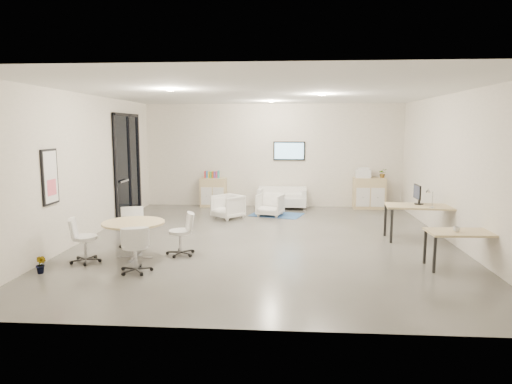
{
  "coord_description": "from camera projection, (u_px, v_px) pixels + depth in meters",
  "views": [
    {
      "loc": [
        0.47,
        -9.78,
        2.45
      ],
      "look_at": [
        -0.25,
        0.4,
        1.02
      ],
      "focal_mm": 32.0,
      "sensor_mm": 36.0,
      "label": 1
    }
  ],
  "objects": [
    {
      "name": "room_shell",
      "position": [
        266.0,
        168.0,
        9.82
      ],
      "size": [
        9.6,
        10.6,
        4.8
      ],
      "color": "#4D4B46",
      "rests_on": "ground"
    },
    {
      "name": "glass_door",
      "position": [
        128.0,
        163.0,
        12.58
      ],
      "size": [
        0.09,
        1.9,
        2.85
      ],
      "color": "black",
      "rests_on": "room_shell"
    },
    {
      "name": "artwork",
      "position": [
        50.0,
        177.0,
        8.52
      ],
      "size": [
        0.05,
        0.54,
        1.04
      ],
      "color": "black",
      "rests_on": "room_shell"
    },
    {
      "name": "wall_tv",
      "position": [
        289.0,
        151.0,
        14.17
      ],
      "size": [
        0.98,
        0.06,
        0.58
      ],
      "color": "black",
      "rests_on": "room_shell"
    },
    {
      "name": "ceiling_spots",
      "position": [
        259.0,
        96.0,
        10.43
      ],
      "size": [
        3.14,
        4.14,
        0.03
      ],
      "color": "#FFEAC6",
      "rests_on": "room_shell"
    },
    {
      "name": "sideboard_left",
      "position": [
        213.0,
        192.0,
        14.32
      ],
      "size": [
        0.8,
        0.42,
        0.9
      ],
      "color": "tan",
      "rests_on": "room_shell"
    },
    {
      "name": "sideboard_right",
      "position": [
        369.0,
        193.0,
        13.96
      ],
      "size": [
        0.95,
        0.46,
        0.95
      ],
      "color": "tan",
      "rests_on": "room_shell"
    },
    {
      "name": "books",
      "position": [
        212.0,
        174.0,
        14.25
      ],
      "size": [
        0.47,
        0.14,
        0.22
      ],
      "color": "red",
      "rests_on": "sideboard_left"
    },
    {
      "name": "printer",
      "position": [
        363.0,
        173.0,
        13.89
      ],
      "size": [
        0.45,
        0.38,
        0.31
      ],
      "rotation": [
        0.0,
        0.0,
        -0.05
      ],
      "color": "white",
      "rests_on": "sideboard_right"
    },
    {
      "name": "loveseat",
      "position": [
        282.0,
        198.0,
        14.05
      ],
      "size": [
        1.52,
        0.82,
        0.56
      ],
      "rotation": [
        0.0,
        0.0,
        -0.05
      ],
      "color": "white",
      "rests_on": "room_shell"
    },
    {
      "name": "blue_rug",
      "position": [
        276.0,
        215.0,
        12.99
      ],
      "size": [
        1.62,
        1.3,
        0.01
      ],
      "primitive_type": "cube",
      "rotation": [
        0.0,
        0.0,
        -0.29
      ],
      "color": "#2B4985",
      "rests_on": "room_shell"
    },
    {
      "name": "armchair_left",
      "position": [
        228.0,
        205.0,
        12.44
      ],
      "size": [
        0.95,
        0.95,
        0.71
      ],
      "primitive_type": "imported",
      "rotation": [
        0.0,
        0.0,
        -0.73
      ],
      "color": "white",
      "rests_on": "room_shell"
    },
    {
      "name": "armchair_right",
      "position": [
        270.0,
        204.0,
        12.81
      ],
      "size": [
        0.81,
        0.78,
        0.69
      ],
      "primitive_type": "imported",
      "rotation": [
        0.0,
        0.0,
        -0.26
      ],
      "color": "white",
      "rests_on": "room_shell"
    },
    {
      "name": "desk_rear",
      "position": [
        421.0,
        209.0,
        10.0
      ],
      "size": [
        1.55,
        0.89,
        0.77
      ],
      "rotation": [
        0.0,
        0.0,
        -0.1
      ],
      "color": "tan",
      "rests_on": "room_shell"
    },
    {
      "name": "desk_front",
      "position": [
        465.0,
        235.0,
        7.94
      ],
      "size": [
        1.31,
        0.7,
        0.67
      ],
      "rotation": [
        0.0,
        0.0,
        0.04
      ],
      "color": "tan",
      "rests_on": "room_shell"
    },
    {
      "name": "monitor",
      "position": [
        418.0,
        194.0,
        10.11
      ],
      "size": [
        0.2,
        0.5,
        0.44
      ],
      "color": "black",
      "rests_on": "desk_rear"
    },
    {
      "name": "round_table",
      "position": [
        134.0,
        226.0,
        8.58
      ],
      "size": [
        1.16,
        1.16,
        0.71
      ],
      "color": "tan",
      "rests_on": "room_shell"
    },
    {
      "name": "meeting_chairs",
      "position": [
        134.0,
        237.0,
        8.61
      ],
      "size": [
        2.38,
        2.38,
        0.82
      ],
      "color": "white",
      "rests_on": "room_shell"
    },
    {
      "name": "plant_cabinet",
      "position": [
        383.0,
        174.0,
        13.83
      ],
      "size": [
        0.26,
        0.28,
        0.22
      ],
      "primitive_type": "imported",
      "rotation": [
        0.0,
        0.0,
        -0.02
      ],
      "color": "#3F7F3F",
      "rests_on": "sideboard_right"
    },
    {
      "name": "plant_floor",
      "position": [
        41.0,
        269.0,
        7.75
      ],
      "size": [
        0.22,
        0.34,
        0.14
      ],
      "primitive_type": "imported",
      "rotation": [
        0.0,
        0.0,
        -0.14
      ],
      "color": "#3F7F3F",
      "rests_on": "room_shell"
    },
    {
      "name": "cup",
      "position": [
        457.0,
        229.0,
        7.9
      ],
      "size": [
        0.12,
        0.1,
        0.11
      ],
      "primitive_type": "imported",
      "rotation": [
        0.0,
        0.0,
        -0.18
      ],
      "color": "white",
      "rests_on": "desk_front"
    }
  ]
}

